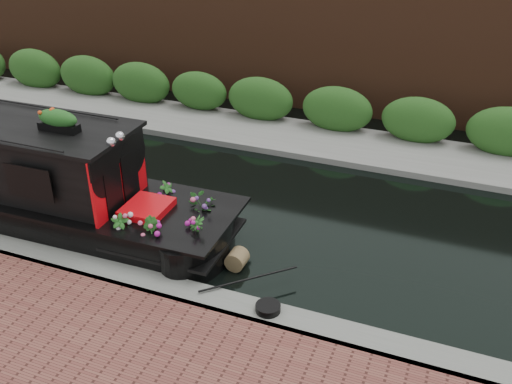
% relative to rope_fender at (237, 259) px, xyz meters
% --- Properties ---
extents(ground, '(80.00, 80.00, 0.00)m').
position_rel_rope_fender_xyz_m(ground, '(-2.09, 2.02, -0.19)').
color(ground, black).
rests_on(ground, ground).
extents(near_bank_coping, '(40.00, 0.60, 0.50)m').
position_rel_rope_fender_xyz_m(near_bank_coping, '(-2.09, -1.28, -0.19)').
color(near_bank_coping, slate).
rests_on(near_bank_coping, ground).
extents(far_bank_path, '(40.00, 2.40, 0.34)m').
position_rel_rope_fender_xyz_m(far_bank_path, '(-2.09, 6.22, -0.19)').
color(far_bank_path, slate).
rests_on(far_bank_path, ground).
extents(far_hedge, '(40.00, 1.10, 2.80)m').
position_rel_rope_fender_xyz_m(far_hedge, '(-2.09, 7.12, -0.19)').
color(far_hedge, '#244F1A').
rests_on(far_hedge, ground).
extents(far_brick_wall, '(40.00, 1.00, 8.00)m').
position_rel_rope_fender_xyz_m(far_brick_wall, '(-2.09, 9.22, -0.19)').
color(far_brick_wall, '#4A2919').
rests_on(far_brick_wall, ground).
extents(rope_fender, '(0.38, 0.37, 0.38)m').
position_rel_rope_fender_xyz_m(rope_fender, '(0.00, 0.00, 0.00)').
color(rope_fender, brown).
rests_on(rope_fender, ground).
extents(coiled_mooring_rope, '(0.42, 0.42, 0.12)m').
position_rel_rope_fender_xyz_m(coiled_mooring_rope, '(1.09, -1.24, 0.12)').
color(coiled_mooring_rope, black).
rests_on(coiled_mooring_rope, near_bank_coping).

